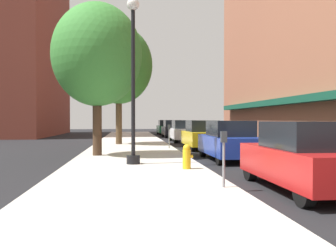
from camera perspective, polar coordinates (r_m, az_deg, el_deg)
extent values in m
plane|color=black|center=(22.82, 4.45, -3.29)|extent=(90.00, 90.00, 0.00)
cube|color=#B7B2A8|center=(23.43, -5.68, -3.03)|extent=(4.80, 50.00, 0.12)
cube|color=#9E6047|center=(31.39, 23.92, 15.24)|extent=(6.00, 40.00, 18.95)
cube|color=#144C38|center=(28.93, 18.07, 3.71)|extent=(0.90, 34.00, 0.50)
cube|color=brown|center=(43.55, -20.82, 11.76)|extent=(6.00, 18.00, 19.77)
cylinder|color=black|center=(13.27, -5.39, -5.21)|extent=(0.48, 0.48, 0.30)
cylinder|color=black|center=(13.26, -5.41, 6.69)|extent=(0.14, 0.14, 5.20)
sphere|color=silver|center=(13.81, -5.43, 18.24)|extent=(0.44, 0.44, 0.44)
cylinder|color=gold|center=(11.90, 2.91, -5.15)|extent=(0.26, 0.26, 0.62)
sphere|color=gold|center=(11.86, 2.91, -3.42)|extent=(0.24, 0.24, 0.24)
cylinder|color=gold|center=(11.91, 3.58, -4.71)|extent=(0.12, 0.10, 0.10)
cylinder|color=slate|center=(8.75, 8.61, -5.96)|extent=(0.06, 0.06, 1.05)
cube|color=#33383D|center=(8.69, 8.63, -1.67)|extent=(0.14, 0.09, 0.26)
cylinder|color=slate|center=(20.28, 0.18, -2.00)|extent=(0.06, 0.06, 1.05)
cube|color=#33383D|center=(20.26, 0.18, -0.15)|extent=(0.14, 0.09, 0.26)
cylinder|color=#4C3823|center=(24.08, -7.61, 1.35)|extent=(0.40, 0.40, 3.48)
ellipsoid|color=#2D6B28|center=(24.33, -7.63, 9.33)|extent=(4.36, 4.36, 5.02)
cylinder|color=#422D1E|center=(16.62, -10.89, 0.64)|extent=(0.40, 0.40, 2.97)
ellipsoid|color=#387F33|center=(16.87, -10.93, 10.79)|extent=(3.96, 3.96, 4.56)
cylinder|color=black|center=(10.62, 12.59, -6.51)|extent=(0.22, 0.64, 0.64)
cylinder|color=black|center=(11.21, 20.21, -6.15)|extent=(0.22, 0.64, 0.64)
cylinder|color=black|center=(7.69, 20.34, -9.42)|extent=(0.22, 0.64, 0.64)
cube|color=red|center=(9.41, 20.28, -5.55)|extent=(1.80, 4.30, 0.76)
cube|color=black|center=(9.22, 20.72, -1.32)|extent=(1.56, 2.20, 0.64)
cylinder|color=black|center=(17.01, 5.41, -3.67)|extent=(0.22, 0.64, 0.64)
cylinder|color=black|center=(17.38, 10.46, -3.59)|extent=(0.22, 0.64, 0.64)
cylinder|color=black|center=(13.90, 8.04, -4.72)|extent=(0.22, 0.64, 0.64)
cylinder|color=black|center=(14.36, 14.11, -4.56)|extent=(0.22, 0.64, 0.64)
cube|color=#1E389E|center=(15.61, 9.39, -2.92)|extent=(1.80, 4.30, 0.76)
cube|color=black|center=(15.44, 9.54, -0.37)|extent=(1.56, 2.20, 0.64)
cylinder|color=black|center=(22.74, 2.48, -2.49)|extent=(0.22, 0.64, 0.64)
cylinder|color=black|center=(23.03, 6.32, -2.46)|extent=(0.22, 0.64, 0.64)
cylinder|color=black|center=(19.59, 3.87, -3.06)|extent=(0.22, 0.64, 0.64)
cylinder|color=black|center=(19.92, 8.30, -3.00)|extent=(0.22, 0.64, 0.64)
cube|color=gold|center=(21.29, 5.20, -1.87)|extent=(1.80, 4.30, 0.76)
cube|color=black|center=(21.12, 5.28, 0.00)|extent=(1.56, 2.20, 0.64)
cylinder|color=black|center=(29.87, 0.43, -1.66)|extent=(0.22, 0.64, 0.64)
cylinder|color=black|center=(30.08, 3.38, -1.65)|extent=(0.22, 0.64, 0.64)
cylinder|color=black|center=(26.69, 1.21, -1.98)|extent=(0.22, 0.64, 0.64)
cylinder|color=black|center=(26.94, 4.50, -1.95)|extent=(0.22, 0.64, 0.64)
cube|color=silver|center=(28.37, 2.36, -1.16)|extent=(1.80, 4.30, 0.76)
cube|color=black|center=(28.20, 2.41, 0.25)|extent=(1.56, 2.20, 0.64)
cylinder|color=black|center=(36.85, -0.81, -1.16)|extent=(0.22, 0.64, 0.64)
cylinder|color=black|center=(37.03, 1.60, -1.15)|extent=(0.22, 0.64, 0.64)
cylinder|color=black|center=(33.67, -0.31, -1.36)|extent=(0.22, 0.64, 0.64)
cylinder|color=black|center=(33.86, 2.32, -1.35)|extent=(0.22, 0.64, 0.64)
cube|color=black|center=(35.33, 0.69, -0.73)|extent=(1.80, 4.30, 0.76)
cube|color=black|center=(35.17, 0.72, 0.40)|extent=(1.56, 2.20, 0.64)
cylinder|color=black|center=(43.22, -1.58, -0.84)|extent=(0.22, 0.64, 0.64)
cylinder|color=black|center=(43.37, 0.47, -0.84)|extent=(0.22, 0.64, 0.64)
cylinder|color=black|center=(40.03, -1.22, -0.99)|extent=(0.22, 0.64, 0.64)
cylinder|color=black|center=(40.19, 0.99, -0.98)|extent=(0.22, 0.64, 0.64)
cube|color=#196638|center=(41.68, -0.34, -0.47)|extent=(1.80, 4.30, 0.76)
cube|color=black|center=(41.52, -0.32, 0.49)|extent=(1.56, 2.20, 0.64)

